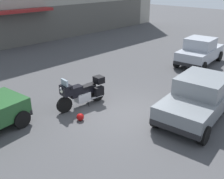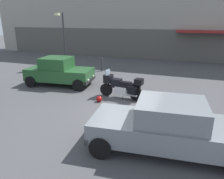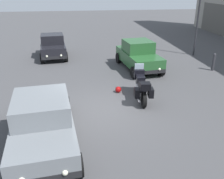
# 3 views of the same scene
# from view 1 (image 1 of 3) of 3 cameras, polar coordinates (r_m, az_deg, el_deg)

# --- Properties ---
(ground_plane) EXTENTS (80.00, 80.00, 0.00)m
(ground_plane) POSITION_cam_1_polar(r_m,az_deg,el_deg) (10.08, 3.59, -5.47)
(ground_plane) COLOR #424244
(motorcycle) EXTENTS (2.26, 0.84, 1.36)m
(motorcycle) POSITION_cam_1_polar(r_m,az_deg,el_deg) (10.49, -6.63, -0.60)
(motorcycle) COLOR black
(motorcycle) RESTS_ON ground
(helmet) EXTENTS (0.28, 0.28, 0.28)m
(helmet) POSITION_cam_1_polar(r_m,az_deg,el_deg) (9.64, -7.08, -6.10)
(helmet) COLOR #990C0C
(helmet) RESTS_ON ground
(car_sedan_far) EXTENTS (4.69, 2.31, 1.56)m
(car_sedan_far) POSITION_cam_1_polar(r_m,az_deg,el_deg) (10.27, 19.11, -1.35)
(car_sedan_far) COLOR slate
(car_sedan_far) RESTS_ON ground
(car_wagon_end) EXTENTS (3.98, 2.10, 1.64)m
(car_wagon_end) POSITION_cam_1_polar(r_m,az_deg,el_deg) (16.63, 18.96, 8.01)
(car_wagon_end) COLOR #9EA3AD
(car_wagon_end) RESTS_ON ground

